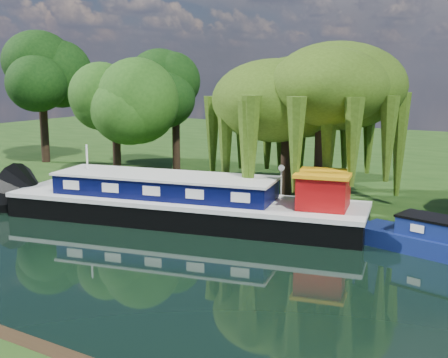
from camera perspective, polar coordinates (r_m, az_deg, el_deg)
The scene contains 11 objects.
ground at distance 24.55m, azimuth -6.09°, elevation -8.88°, with size 120.00×120.00×0.00m, color black.
far_bank at distance 54.78m, azimuth 15.95°, elevation 2.01°, with size 120.00×52.00×0.45m, color #17370F.
dutch_barge at distance 31.32m, azimuth -3.93°, elevation -2.47°, with size 20.69×8.82×4.26m.
red_dinghy at distance 38.83m, azimuth -18.58°, elevation -2.00°, with size 2.27×3.17×0.66m, color maroon.
willow_left at distance 34.48m, azimuth 6.49°, elevation 7.78°, with size 6.89×6.89×8.26m.
willow_right at distance 33.00m, azimuth 9.94°, elevation 8.10°, with size 7.10×7.10×8.65m.
tree_far_left at distance 41.03m, azimuth -11.02°, elevation 7.85°, with size 5.25×5.25×8.46m.
tree_far_back at distance 51.20m, azimuth -18.07°, elevation 9.48°, with size 6.02×6.02×10.12m.
tree_far_mid at distance 44.12m, azimuth -4.96°, elevation 8.48°, with size 5.32×5.32×8.71m.
lamppost at distance 32.40m, azimuth 5.84°, elevation 0.42°, with size 0.36×0.36×2.56m.
mooring_posts at distance 31.31m, azimuth 2.48°, elevation -2.65°, with size 19.16×0.16×1.00m.
Camera 1 is at (14.11, -18.31, 8.28)m, focal length 45.00 mm.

